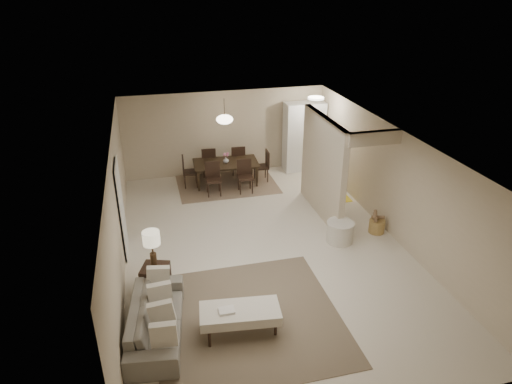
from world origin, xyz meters
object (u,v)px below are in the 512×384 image
object	(u,v)px
round_pouf	(340,232)
sofa	(156,319)
ottoman_bench	(240,314)
wicker_basket	(377,226)
side_table	(156,278)
dining_table	(226,173)
pantry_cabinet	(304,137)

from	to	relation	value
round_pouf	sofa	bearing A→B (deg)	-154.24
sofa	ottoman_bench	size ratio (longest dim) A/B	1.51
ottoman_bench	round_pouf	size ratio (longest dim) A/B	2.26
sofa	wicker_basket	bearing A→B (deg)	-59.55
ottoman_bench	side_table	distance (m)	2.00
round_pouf	wicker_basket	bearing A→B (deg)	9.41
wicker_basket	dining_table	size ratio (longest dim) A/B	0.20
pantry_cabinet	dining_table	xyz separation A→B (m)	(-2.52, -0.54, -0.73)
pantry_cabinet	sofa	xyz separation A→B (m)	(-4.80, -6.33, -0.74)
pantry_cabinet	ottoman_bench	world-z (taller)	pantry_cabinet
pantry_cabinet	sofa	size ratio (longest dim) A/B	1.00
pantry_cabinet	sofa	bearing A→B (deg)	-127.17
sofa	round_pouf	xyz separation A→B (m)	(4.17, 2.01, -0.07)
sofa	side_table	xyz separation A→B (m)	(0.05, 1.21, -0.04)
ottoman_bench	wicker_basket	bearing A→B (deg)	39.62
side_table	round_pouf	distance (m)	4.20
side_table	round_pouf	world-z (taller)	side_table
round_pouf	dining_table	distance (m)	4.23
pantry_cabinet	wicker_basket	size ratio (longest dim) A/B	5.74
pantry_cabinet	ottoman_bench	distance (m)	7.50
ottoman_bench	side_table	world-z (taller)	side_table
pantry_cabinet	dining_table	size ratio (longest dim) A/B	1.15
pantry_cabinet	dining_table	world-z (taller)	pantry_cabinet
ottoman_bench	dining_table	size ratio (longest dim) A/B	0.76
sofa	round_pouf	bearing A→B (deg)	-56.61
ottoman_bench	wicker_basket	world-z (taller)	ottoman_bench
sofa	dining_table	world-z (taller)	dining_table
pantry_cabinet	wicker_basket	bearing A→B (deg)	-84.77
sofa	ottoman_bench	world-z (taller)	sofa
pantry_cabinet	sofa	distance (m)	7.98
side_table	round_pouf	size ratio (longest dim) A/B	0.86
sofa	side_table	distance (m)	1.21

